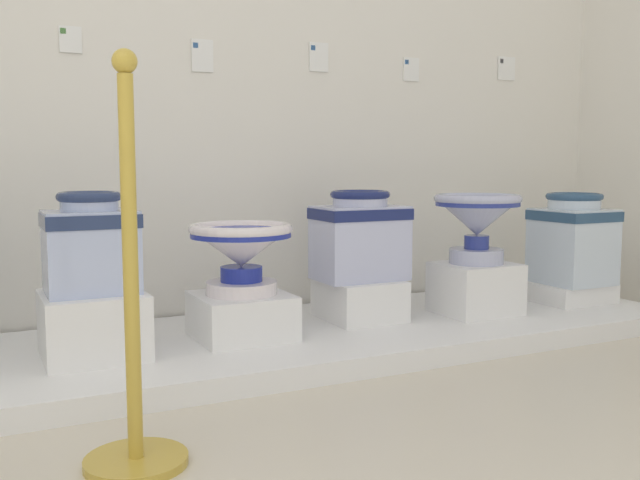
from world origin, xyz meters
TOP-DOWN VIEW (x-y plane):
  - wall_back at (2.13, 2.81)m, footprint 4.46×0.06m
  - display_platform at (2.13, 2.25)m, footprint 3.62×1.02m
  - plinth_block_squat_floral at (1.25, 2.21)m, footprint 0.36×0.37m
  - antique_toilet_squat_floral at (1.25, 2.21)m, footprint 0.33×0.26m
  - plinth_block_rightmost at (1.84, 2.24)m, footprint 0.37×0.37m
  - antique_toilet_rightmost at (1.84, 2.24)m, footprint 0.42×0.42m
  - plinth_block_central_ornate at (2.45, 2.33)m, footprint 0.33×0.36m
  - antique_toilet_central_ornate at (2.45, 2.33)m, footprint 0.40×0.27m
  - plinth_block_broad_patterned at (3.00, 2.19)m, footprint 0.36×0.32m
  - antique_toilet_broad_patterned at (3.00, 2.19)m, footprint 0.41×0.41m
  - plinth_block_tall_cobalt at (3.63, 2.19)m, footprint 0.38×0.30m
  - antique_toilet_tall_cobalt at (3.63, 2.19)m, footprint 0.33×0.34m
  - info_placard_second at (1.28, 2.78)m, footprint 0.09×0.01m
  - info_placard_third at (1.86, 2.78)m, footprint 0.10×0.01m
  - info_placard_fourth at (2.46, 2.78)m, footprint 0.10×0.01m
  - info_placard_fifth at (3.01, 2.78)m, footprint 0.10×0.01m
  - info_placard_sixth at (3.67, 2.78)m, footprint 0.12×0.01m
  - stanchion_post_near_left at (1.22, 1.37)m, footprint 0.27×0.27m

SIDE VIEW (x-z plane):
  - display_platform at x=2.13m, z-range 0.00..0.08m
  - plinth_block_tall_cobalt at x=3.63m, z-range 0.08..0.18m
  - plinth_block_rightmost at x=1.84m, z-range 0.08..0.27m
  - plinth_block_central_ornate at x=2.45m, z-range 0.08..0.27m
  - plinth_block_squat_floral at x=1.25m, z-range 0.08..0.32m
  - plinth_block_broad_patterned at x=3.00m, z-range 0.08..0.33m
  - stanchion_post_near_left at x=1.22m, z-range -0.23..0.85m
  - antique_toilet_tall_cobalt at x=3.63m, z-range 0.19..0.65m
  - antique_toilet_rightmost at x=1.84m, z-range 0.31..0.60m
  - antique_toilet_central_ornate at x=2.45m, z-range 0.28..0.68m
  - antique_toilet_squat_floral at x=1.25m, z-range 0.33..0.70m
  - antique_toilet_broad_patterned at x=3.00m, z-range 0.38..0.71m
  - info_placard_third at x=1.86m, z-range 1.22..1.37m
  - info_placard_fifth at x=3.01m, z-range 1.24..1.36m
  - info_placard_second at x=1.28m, z-range 1.27..1.38m
  - info_placard_fourth at x=2.46m, z-range 1.26..1.40m
  - info_placard_sixth at x=3.67m, z-range 1.28..1.41m
  - wall_back at x=2.13m, z-range 0.00..3.01m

